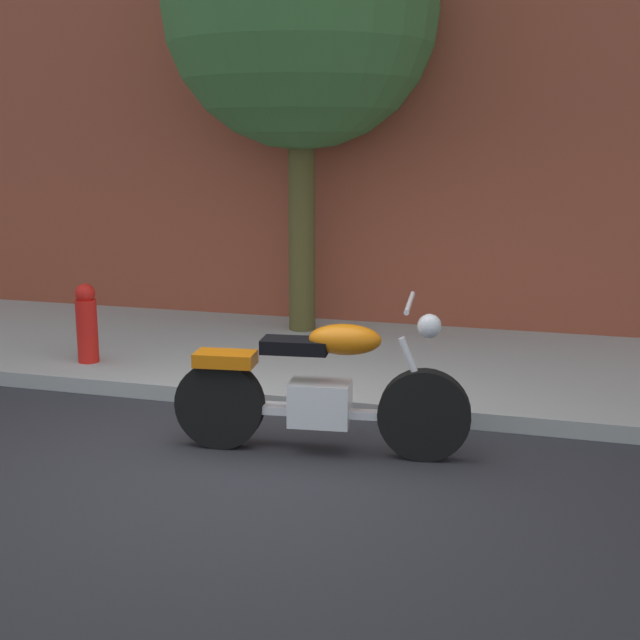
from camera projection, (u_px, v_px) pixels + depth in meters
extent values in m
plane|color=#28282D|center=(239.00, 465.00, 6.03)|extent=(60.00, 60.00, 0.00)
cube|color=#9E9E9E|center=(339.00, 360.00, 8.60)|extent=(19.07, 3.07, 0.14)
cylinder|color=black|center=(424.00, 415.00, 6.08)|extent=(0.67, 0.21, 0.66)
cylinder|color=black|center=(220.00, 404.00, 6.32)|extent=(0.67, 0.21, 0.66)
cube|color=silver|center=(320.00, 403.00, 6.19)|extent=(0.47, 0.33, 0.32)
cube|color=silver|center=(320.00, 412.00, 6.21)|extent=(1.35, 0.24, 0.06)
ellipsoid|color=#D1660C|center=(345.00, 339.00, 6.06)|extent=(0.55, 0.32, 0.22)
cube|color=black|center=(295.00, 346.00, 6.13)|extent=(0.50, 0.29, 0.10)
cube|color=#D1660C|center=(225.00, 359.00, 6.24)|extent=(0.46, 0.29, 0.10)
cylinder|color=silver|center=(417.00, 377.00, 6.03)|extent=(0.28, 0.08, 0.58)
cylinder|color=silver|center=(410.00, 303.00, 5.93)|extent=(0.12, 0.70, 0.04)
sphere|color=silver|center=(429.00, 326.00, 5.94)|extent=(0.17, 0.17, 0.17)
cylinder|color=silver|center=(291.00, 408.00, 6.41)|extent=(0.81, 0.18, 0.09)
cylinder|color=#4C4422|center=(302.00, 218.00, 9.38)|extent=(0.29, 0.29, 2.77)
sphere|color=#3B6B36|center=(301.00, 8.00, 8.91)|extent=(2.91, 2.91, 2.91)
cylinder|color=red|center=(88.00, 338.00, 8.20)|extent=(0.20, 0.20, 0.75)
sphere|color=red|center=(85.00, 293.00, 8.11)|extent=(0.19, 0.19, 0.19)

